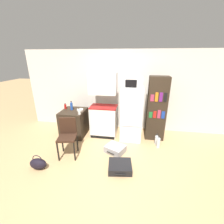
{
  "coord_description": "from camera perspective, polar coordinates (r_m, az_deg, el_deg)",
  "views": [
    {
      "loc": [
        0.5,
        -2.59,
        2.23
      ],
      "look_at": [
        -0.06,
        0.85,
        0.94
      ],
      "focal_mm": 24.0,
      "sensor_mm": 36.0,
      "label": 1
    }
  ],
  "objects": [
    {
      "name": "bottle_ketchup_red",
      "position": [
        4.64,
        -17.35,
        2.01
      ],
      "size": [
        0.07,
        0.07,
        0.17
      ],
      "color": "#AD1914",
      "rests_on": "side_table"
    },
    {
      "name": "bookshelf",
      "position": [
        4.27,
        16.58,
        1.12
      ],
      "size": [
        0.51,
        0.36,
        1.76
      ],
      "color": "#2D2319",
      "rests_on": "ground_plane"
    },
    {
      "name": "suitcase_small_flat",
      "position": [
        3.33,
        3.08,
        -20.03
      ],
      "size": [
        0.53,
        0.5,
        0.14
      ],
      "rotation": [
        0.0,
        0.0,
        0.13
      ],
      "color": "black",
      "rests_on": "ground_plane"
    },
    {
      "name": "microwave",
      "position": [
        3.94,
        8.01,
        11.11
      ],
      "size": [
        0.48,
        0.4,
        0.28
      ],
      "color": "silver",
      "rests_on": "refrigerator"
    },
    {
      "name": "bottle_milk_white",
      "position": [
        4.09,
        -12.38,
        0.06
      ],
      "size": [
        0.07,
        0.07,
        0.17
      ],
      "color": "white",
      "rests_on": "side_table"
    },
    {
      "name": "water_bottle_front",
      "position": [
        4.26,
        16.57,
        -10.11
      ],
      "size": [
        0.08,
        0.08,
        0.3
      ],
      "color": "silver",
      "rests_on": "ground_plane"
    },
    {
      "name": "ground_plane",
      "position": [
        3.45,
        -1.42,
        -19.86
      ],
      "size": [
        24.0,
        24.0,
        0.0
      ],
      "primitive_type": "plane",
      "color": "tan"
    },
    {
      "name": "bowl",
      "position": [
        4.38,
        -12.07,
        0.81
      ],
      "size": [
        0.18,
        0.18,
        0.05
      ],
      "color": "silver",
      "rests_on": "side_table"
    },
    {
      "name": "side_table",
      "position": [
        4.59,
        -14.18,
        -3.98
      ],
      "size": [
        0.67,
        0.74,
        0.77
      ],
      "color": "#2D2319",
      "rests_on": "ground_plane"
    },
    {
      "name": "water_bottle_middle",
      "position": [
        4.13,
        17.24,
        -11.05
      ],
      "size": [
        0.09,
        0.09,
        0.33
      ],
      "color": "silver",
      "rests_on": "ground_plane"
    },
    {
      "name": "suitcase_large_flat",
      "position": [
        3.81,
        1.23,
        -13.86
      ],
      "size": [
        0.57,
        0.53,
        0.17
      ],
      "rotation": [
        0.0,
        0.0,
        -0.45
      ],
      "color": "#99999E",
      "rests_on": "ground_plane"
    },
    {
      "name": "refrigerator",
      "position": [
        4.17,
        7.43,
        -0.81
      ],
      "size": [
        0.58,
        0.62,
        1.47
      ],
      "color": "white",
      "rests_on": "ground_plane"
    },
    {
      "name": "kitchen_hutch",
      "position": [
        4.27,
        -3.22,
        1.37
      ],
      "size": [
        0.75,
        0.5,
        1.85
      ],
      "color": "white",
      "rests_on": "ground_plane"
    },
    {
      "name": "wall_back",
      "position": [
        4.71,
        5.4,
        7.88
      ],
      "size": [
        6.4,
        0.1,
        2.44
      ],
      "color": "silver",
      "rests_on": "ground_plane"
    },
    {
      "name": "chair",
      "position": [
        3.66,
        -16.55,
        -7.8
      ],
      "size": [
        0.47,
        0.47,
        0.91
      ],
      "rotation": [
        0.0,
        0.0,
        0.2
      ],
      "color": "black",
      "rests_on": "ground_plane"
    },
    {
      "name": "bottle_blue_soda",
      "position": [
        4.49,
        -15.17,
        2.15
      ],
      "size": [
        0.07,
        0.07,
        0.26
      ],
      "color": "#1E47A3",
      "rests_on": "side_table"
    },
    {
      "name": "handbag",
      "position": [
        3.66,
        -26.32,
        -17.23
      ],
      "size": [
        0.36,
        0.2,
        0.33
      ],
      "color": "black",
      "rests_on": "ground_plane"
    }
  ]
}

